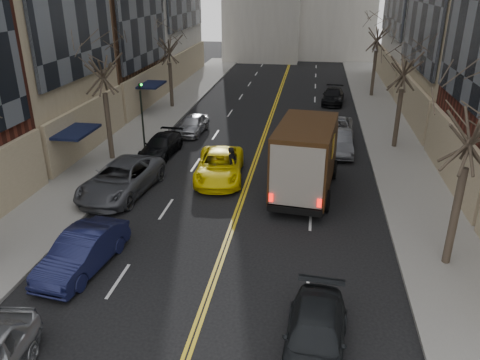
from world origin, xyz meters
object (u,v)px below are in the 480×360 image
object	(u,v)px
observer_sedan	(315,337)
pedestrian	(232,164)
taxi	(220,166)
ups_truck	(306,157)

from	to	relation	value
observer_sedan	pedestrian	xyz separation A→B (m)	(-4.64, 12.64, 0.31)
taxi	pedestrian	xyz separation A→B (m)	(0.75, -0.14, 0.20)
taxi	pedestrian	world-z (taller)	pedestrian
ups_truck	taxi	size ratio (longest dim) A/B	1.34
ups_truck	pedestrian	world-z (taller)	ups_truck
taxi	pedestrian	size ratio (longest dim) A/B	2.84
observer_sedan	taxi	distance (m)	13.87
observer_sedan	taxi	bearing A→B (deg)	117.34
ups_truck	observer_sedan	distance (m)	11.74
taxi	pedestrian	bearing A→B (deg)	-16.84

